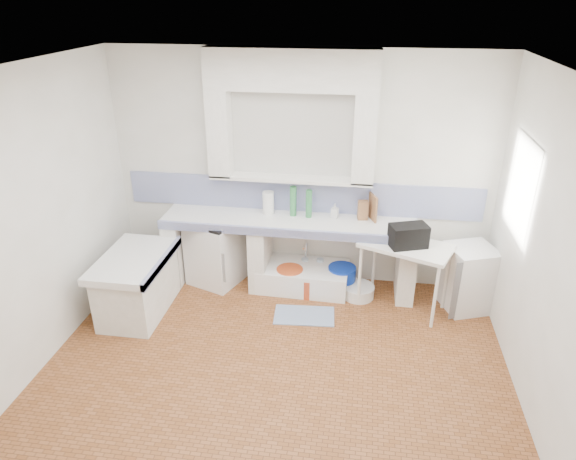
# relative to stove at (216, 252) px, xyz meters

# --- Properties ---
(floor) EXTENTS (4.50, 4.50, 0.00)m
(floor) POSITION_rel_stove_xyz_m (1.02, -1.70, -0.40)
(floor) COLOR brown
(floor) RESTS_ON ground
(ceiling) EXTENTS (4.50, 4.50, 0.00)m
(ceiling) POSITION_rel_stove_xyz_m (1.02, -1.70, 2.40)
(ceiling) COLOR white
(ceiling) RESTS_ON ground
(wall_back) EXTENTS (4.50, 0.00, 4.50)m
(wall_back) POSITION_rel_stove_xyz_m (1.02, 0.30, 1.00)
(wall_back) COLOR white
(wall_back) RESTS_ON ground
(wall_front) EXTENTS (4.50, 0.00, 4.50)m
(wall_front) POSITION_rel_stove_xyz_m (1.02, -3.70, 1.00)
(wall_front) COLOR white
(wall_front) RESTS_ON ground
(wall_left) EXTENTS (0.00, 4.50, 4.50)m
(wall_left) POSITION_rel_stove_xyz_m (-1.23, -1.70, 1.00)
(wall_left) COLOR white
(wall_left) RESTS_ON ground
(wall_right) EXTENTS (0.00, 4.50, 4.50)m
(wall_right) POSITION_rel_stove_xyz_m (3.27, -1.70, 1.00)
(wall_right) COLOR white
(wall_right) RESTS_ON ground
(alcove_mass) EXTENTS (1.90, 0.25, 0.45)m
(alcove_mass) POSITION_rel_stove_xyz_m (0.92, 0.18, 2.17)
(alcove_mass) COLOR white
(alcove_mass) RESTS_ON ground
(window_frame) EXTENTS (0.35, 0.86, 1.06)m
(window_frame) POSITION_rel_stove_xyz_m (3.44, -0.50, 1.20)
(window_frame) COLOR #332010
(window_frame) RESTS_ON ground
(lace_valance) EXTENTS (0.01, 0.84, 0.24)m
(lace_valance) POSITION_rel_stove_xyz_m (3.30, -0.50, 1.58)
(lace_valance) COLOR white
(lace_valance) RESTS_ON ground
(counter_slab) EXTENTS (3.00, 0.60, 0.08)m
(counter_slab) POSITION_rel_stove_xyz_m (0.92, 0.00, 0.46)
(counter_slab) COLOR white
(counter_slab) RESTS_ON ground
(counter_lip) EXTENTS (3.00, 0.04, 0.10)m
(counter_lip) POSITION_rel_stove_xyz_m (0.92, -0.28, 0.46)
(counter_lip) COLOR navy
(counter_lip) RESTS_ON ground
(counter_pier_left) EXTENTS (0.20, 0.55, 0.82)m
(counter_pier_left) POSITION_rel_stove_xyz_m (-0.48, 0.00, 0.01)
(counter_pier_left) COLOR white
(counter_pier_left) RESTS_ON ground
(counter_pier_mid) EXTENTS (0.20, 0.55, 0.82)m
(counter_pier_mid) POSITION_rel_stove_xyz_m (0.57, 0.00, 0.01)
(counter_pier_mid) COLOR white
(counter_pier_mid) RESTS_ON ground
(counter_pier_right) EXTENTS (0.20, 0.55, 0.82)m
(counter_pier_right) POSITION_rel_stove_xyz_m (2.32, 0.00, 0.01)
(counter_pier_right) COLOR white
(counter_pier_right) RESTS_ON ground
(peninsula_top) EXTENTS (0.70, 1.10, 0.08)m
(peninsula_top) POSITION_rel_stove_xyz_m (-0.68, -0.80, 0.26)
(peninsula_top) COLOR white
(peninsula_top) RESTS_ON ground
(peninsula_base) EXTENTS (0.60, 1.00, 0.62)m
(peninsula_base) POSITION_rel_stove_xyz_m (-0.68, -0.80, -0.09)
(peninsula_base) COLOR white
(peninsula_base) RESTS_ON ground
(peninsula_lip) EXTENTS (0.04, 1.10, 0.10)m
(peninsula_lip) POSITION_rel_stove_xyz_m (-0.35, -0.80, 0.26)
(peninsula_lip) COLOR navy
(peninsula_lip) RESTS_ON ground
(backsplash) EXTENTS (4.27, 0.03, 0.40)m
(backsplash) POSITION_rel_stove_xyz_m (1.02, 0.29, 0.70)
(backsplash) COLOR navy
(backsplash) RESTS_ON ground
(stove) EXTENTS (0.73, 0.72, 0.81)m
(stove) POSITION_rel_stove_xyz_m (0.00, 0.00, 0.00)
(stove) COLOR white
(stove) RESTS_ON ground
(sink) EXTENTS (1.11, 0.63, 0.26)m
(sink) POSITION_rel_stove_xyz_m (1.10, 0.00, -0.27)
(sink) COLOR white
(sink) RESTS_ON ground
(side_table) EXTENTS (1.10, 0.86, 0.04)m
(side_table) POSITION_rel_stove_xyz_m (2.27, -0.25, -0.00)
(side_table) COLOR white
(side_table) RESTS_ON ground
(fridge) EXTENTS (0.63, 0.63, 0.76)m
(fridge) POSITION_rel_stove_xyz_m (3.01, -0.14, -0.02)
(fridge) COLOR white
(fridge) RESTS_ON ground
(bucket_red) EXTENTS (0.37, 0.37, 0.30)m
(bucket_red) POSITION_rel_stove_xyz_m (0.95, -0.11, -0.25)
(bucket_red) COLOR #D14C1F
(bucket_red) RESTS_ON ground
(bucket_orange) EXTENTS (0.34, 0.34, 0.24)m
(bucket_orange) POSITION_rel_stove_xyz_m (1.18, -0.17, -0.28)
(bucket_orange) COLOR #BE4521
(bucket_orange) RESTS_ON ground
(bucket_blue) EXTENTS (0.40, 0.40, 0.32)m
(bucket_blue) POSITION_rel_stove_xyz_m (1.57, 0.00, -0.25)
(bucket_blue) COLOR #092BA8
(bucket_blue) RESTS_ON ground
(basin_white) EXTENTS (0.44, 0.44, 0.14)m
(basin_white) POSITION_rel_stove_xyz_m (1.78, -0.12, -0.33)
(basin_white) COLOR white
(basin_white) RESTS_ON ground
(water_bottle_a) EXTENTS (0.11, 0.11, 0.31)m
(water_bottle_a) POSITION_rel_stove_xyz_m (1.10, 0.15, -0.25)
(water_bottle_a) COLOR silver
(water_bottle_a) RESTS_ON ground
(water_bottle_b) EXTENTS (0.10, 0.10, 0.32)m
(water_bottle_b) POSITION_rel_stove_xyz_m (1.29, 0.15, -0.24)
(water_bottle_b) COLOR silver
(water_bottle_b) RESTS_ON ground
(black_bag) EXTENTS (0.45, 0.35, 0.25)m
(black_bag) POSITION_rel_stove_xyz_m (2.27, -0.29, 0.53)
(black_bag) COLOR black
(black_bag) RESTS_ON side_table
(green_bottle_a) EXTENTS (0.08, 0.08, 0.36)m
(green_bottle_a) POSITION_rel_stove_xyz_m (0.95, 0.14, 0.68)
(green_bottle_a) COLOR #327E45
(green_bottle_a) RESTS_ON counter_slab
(green_bottle_b) EXTENTS (0.08, 0.08, 0.34)m
(green_bottle_b) POSITION_rel_stove_xyz_m (1.14, 0.12, 0.67)
(green_bottle_b) COLOR #327E45
(green_bottle_b) RESTS_ON counter_slab
(knife_block) EXTENTS (0.13, 0.11, 0.23)m
(knife_block) POSITION_rel_stove_xyz_m (1.77, 0.15, 0.61)
(knife_block) COLOR #97613C
(knife_block) RESTS_ON counter_slab
(cutting_board) EXTENTS (0.10, 0.22, 0.31)m
(cutting_board) POSITION_rel_stove_xyz_m (1.88, 0.15, 0.65)
(cutting_board) COLOR #97613C
(cutting_board) RESTS_ON counter_slab
(paper_towel) EXTENTS (0.18, 0.18, 0.27)m
(paper_towel) POSITION_rel_stove_xyz_m (0.65, 0.15, 0.63)
(paper_towel) COLOR white
(paper_towel) RESTS_ON counter_slab
(soap_bottle) EXTENTS (0.09, 0.09, 0.17)m
(soap_bottle) POSITION_rel_stove_xyz_m (1.44, 0.15, 0.58)
(soap_bottle) COLOR white
(soap_bottle) RESTS_ON counter_slab
(rug) EXTENTS (0.70, 0.44, 0.01)m
(rug) POSITION_rel_stove_xyz_m (1.19, -0.62, -0.40)
(rug) COLOR #304E88
(rug) RESTS_ON ground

